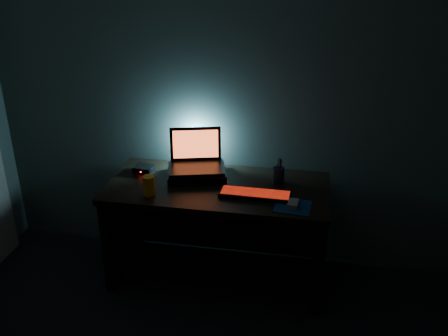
% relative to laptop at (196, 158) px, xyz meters
% --- Properties ---
extents(room, '(3.50, 4.00, 2.50)m').
position_rel_laptop_xyz_m(room, '(0.18, -1.78, 0.38)').
color(room, black).
rests_on(room, ground).
extents(desk, '(1.50, 0.70, 0.75)m').
position_rel_laptop_xyz_m(desk, '(0.18, -0.11, -0.38)').
color(desk, black).
rests_on(desk, ground).
extents(riser, '(0.46, 0.39, 0.06)m').
position_rel_laptop_xyz_m(riser, '(0.01, -0.05, -0.09)').
color(riser, black).
rests_on(riser, desk).
extents(laptop, '(0.43, 0.37, 0.26)m').
position_rel_laptop_xyz_m(laptop, '(0.00, 0.00, 0.00)').
color(laptop, black).
rests_on(laptop, riser).
extents(keyboard, '(0.47, 0.16, 0.03)m').
position_rel_laptop_xyz_m(keyboard, '(0.45, -0.27, -0.11)').
color(keyboard, black).
rests_on(keyboard, desk).
extents(mousepad, '(0.24, 0.22, 0.00)m').
position_rel_laptop_xyz_m(mousepad, '(0.70, -0.36, -0.12)').
color(mousepad, navy).
rests_on(mousepad, desk).
extents(mouse, '(0.07, 0.11, 0.03)m').
position_rel_laptop_xyz_m(mouse, '(0.70, -0.36, -0.10)').
color(mouse, gray).
rests_on(mouse, mousepad).
extents(pen_cup, '(0.11, 0.11, 0.11)m').
position_rel_laptop_xyz_m(pen_cup, '(0.58, -0.05, -0.06)').
color(pen_cup, black).
rests_on(pen_cup, desk).
extents(juice_glass, '(0.09, 0.09, 0.13)m').
position_rel_laptop_xyz_m(juice_glass, '(-0.23, -0.37, -0.05)').
color(juice_glass, orange).
rests_on(juice_glass, desk).
extents(router, '(0.15, 0.12, 0.04)m').
position_rel_laptop_xyz_m(router, '(-0.38, -0.04, -0.10)').
color(router, black).
rests_on(router, desk).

